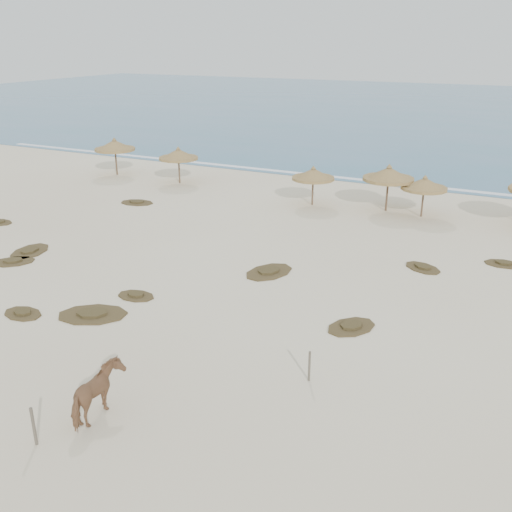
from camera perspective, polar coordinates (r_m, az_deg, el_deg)
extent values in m
plane|color=beige|center=(21.68, -9.95, -7.02)|extent=(160.00, 160.00, 0.00)
cube|color=#2C6786|center=(91.61, 18.95, 13.69)|extent=(200.00, 100.00, 0.01)
cube|color=silver|center=(44.07, 10.01, 7.55)|extent=(70.00, 0.60, 0.01)
cylinder|color=brown|center=(46.11, -13.82, 9.23)|extent=(0.12, 0.12, 2.16)
cylinder|color=olive|center=(45.95, -13.92, 10.32)|extent=(3.40, 3.40, 0.19)
cone|color=olive|center=(45.89, -13.96, 10.73)|extent=(3.29, 3.29, 0.77)
cone|color=olive|center=(45.81, -14.01, 11.30)|extent=(0.37, 0.37, 0.23)
cylinder|color=brown|center=(42.56, -7.70, 8.58)|extent=(0.11, 0.11, 2.00)
cylinder|color=olive|center=(42.39, -7.75, 9.67)|extent=(3.71, 3.71, 0.17)
cone|color=olive|center=(42.33, -7.77, 10.09)|extent=(3.59, 3.59, 0.72)
cone|color=olive|center=(42.26, -7.80, 10.66)|extent=(0.34, 0.34, 0.21)
cylinder|color=brown|center=(36.65, 5.69, 6.55)|extent=(0.11, 0.11, 1.90)
cylinder|color=olive|center=(36.46, 5.73, 7.75)|extent=(2.87, 2.87, 0.16)
cone|color=olive|center=(36.40, 5.75, 8.20)|extent=(2.78, 2.78, 0.68)
cone|color=olive|center=(36.31, 5.77, 8.83)|extent=(0.33, 0.33, 0.20)
cylinder|color=brown|center=(36.08, 12.98, 6.11)|extent=(0.13, 0.13, 2.19)
cylinder|color=olive|center=(35.87, 13.09, 7.51)|extent=(3.65, 3.65, 0.19)
cone|color=olive|center=(35.79, 13.14, 8.05)|extent=(3.53, 3.53, 0.78)
cone|color=olive|center=(35.69, 13.20, 8.78)|extent=(0.38, 0.38, 0.23)
cylinder|color=brown|center=(35.44, 16.33, 5.29)|extent=(0.11, 0.11, 1.90)
cylinder|color=olive|center=(35.25, 16.46, 6.51)|extent=(2.98, 2.98, 0.16)
cone|color=olive|center=(35.18, 16.51, 6.98)|extent=(2.88, 2.88, 0.68)
cone|color=olive|center=(35.09, 16.58, 7.63)|extent=(0.33, 0.33, 0.20)
imported|color=#8A5E3E|center=(16.94, -15.56, -13.14)|extent=(1.05, 1.94, 1.57)
cylinder|color=brown|center=(16.61, -21.35, -15.59)|extent=(0.10, 0.10, 1.15)
cylinder|color=brown|center=(18.13, 5.36, -10.91)|extent=(0.09, 0.09, 1.04)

